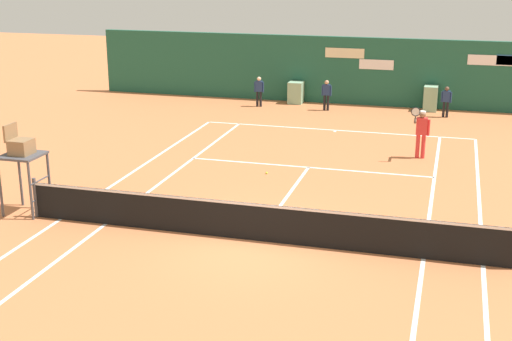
% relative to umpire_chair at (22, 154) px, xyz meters
% --- Properties ---
extents(ground_plane, '(80.00, 80.00, 0.01)m').
position_rel_umpire_chair_xyz_m(ground_plane, '(6.45, 0.34, -1.63)').
color(ground_plane, '#C67042').
extents(tennis_net, '(12.10, 0.10, 1.07)m').
position_rel_umpire_chair_xyz_m(tennis_net, '(6.45, -0.24, -1.12)').
color(tennis_net, '#4C4C51').
rests_on(tennis_net, ground_plane).
extents(sponsor_back_wall, '(25.00, 1.02, 3.08)m').
position_rel_umpire_chair_xyz_m(sponsor_back_wall, '(6.48, 16.73, -0.14)').
color(sponsor_back_wall, '#1E5642').
rests_on(sponsor_back_wall, ground_plane).
extents(umpire_chair, '(1.00, 1.00, 2.42)m').
position_rel_umpire_chair_xyz_m(umpire_chair, '(0.00, 0.00, 0.00)').
color(umpire_chair, '#47474C').
rests_on(umpire_chair, ground_plane).
extents(player_on_baseline, '(0.63, 0.70, 1.86)m').
position_rel_umpire_chair_xyz_m(player_on_baseline, '(9.87, 8.27, -0.64)').
color(player_on_baseline, red).
rests_on(player_on_baseline, ground_plane).
extents(ball_kid_left_post, '(0.46, 0.19, 1.36)m').
position_rel_umpire_chair_xyz_m(ball_kid_left_post, '(2.31, 15.04, -0.85)').
color(ball_kid_left_post, black).
rests_on(ball_kid_left_post, ground_plane).
extents(ball_kid_right_post, '(0.44, 0.20, 1.32)m').
position_rel_umpire_chair_xyz_m(ball_kid_right_post, '(10.54, 15.04, -0.87)').
color(ball_kid_right_post, black).
rests_on(ball_kid_right_post, ground_plane).
extents(ball_kid_centre_post, '(0.45, 0.19, 1.35)m').
position_rel_umpire_chair_xyz_m(ball_kid_centre_post, '(5.41, 15.04, -0.85)').
color(ball_kid_centre_post, black).
rests_on(ball_kid_centre_post, ground_plane).
extents(tennis_ball_by_sideline, '(0.07, 0.07, 0.07)m').
position_rel_umpire_chair_xyz_m(tennis_ball_by_sideline, '(5.32, 5.10, -1.60)').
color(tennis_ball_by_sideline, '#CCE033').
rests_on(tennis_ball_by_sideline, ground_plane).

